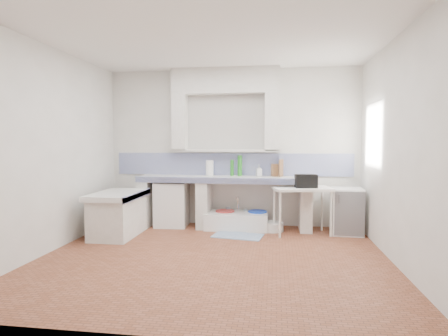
# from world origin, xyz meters

# --- Properties ---
(floor) EXTENTS (4.50, 4.50, 0.00)m
(floor) POSITION_xyz_m (0.00, 0.00, 0.00)
(floor) COLOR brown
(floor) RESTS_ON ground
(ceiling) EXTENTS (4.50, 4.50, 0.00)m
(ceiling) POSITION_xyz_m (0.00, 0.00, 2.80)
(ceiling) COLOR white
(ceiling) RESTS_ON ground
(wall_back) EXTENTS (4.50, 0.00, 4.50)m
(wall_back) POSITION_xyz_m (0.00, 2.00, 1.40)
(wall_back) COLOR white
(wall_back) RESTS_ON ground
(wall_front) EXTENTS (4.50, 0.00, 4.50)m
(wall_front) POSITION_xyz_m (0.00, -2.00, 1.40)
(wall_front) COLOR white
(wall_front) RESTS_ON ground
(wall_left) EXTENTS (0.00, 4.50, 4.50)m
(wall_left) POSITION_xyz_m (-2.25, 0.00, 1.40)
(wall_left) COLOR white
(wall_left) RESTS_ON ground
(wall_right) EXTENTS (0.00, 4.50, 4.50)m
(wall_right) POSITION_xyz_m (2.25, 0.00, 1.40)
(wall_right) COLOR white
(wall_right) RESTS_ON ground
(alcove_mass) EXTENTS (1.90, 0.25, 0.45)m
(alcove_mass) POSITION_xyz_m (-0.10, 1.88, 2.58)
(alcove_mass) COLOR white
(alcove_mass) RESTS_ON ground
(window_frame) EXTENTS (0.35, 0.86, 1.06)m
(window_frame) POSITION_xyz_m (2.42, 1.20, 1.60)
(window_frame) COLOR #3A1F12
(window_frame) RESTS_ON ground
(lace_valance) EXTENTS (0.01, 0.84, 0.24)m
(lace_valance) POSITION_xyz_m (2.28, 1.20, 1.98)
(lace_valance) COLOR white
(lace_valance) RESTS_ON ground
(counter_slab) EXTENTS (3.00, 0.60, 0.08)m
(counter_slab) POSITION_xyz_m (-0.10, 1.70, 0.86)
(counter_slab) COLOR white
(counter_slab) RESTS_ON ground
(counter_lip) EXTENTS (3.00, 0.04, 0.10)m
(counter_lip) POSITION_xyz_m (-0.10, 1.42, 0.86)
(counter_lip) COLOR navy
(counter_lip) RESTS_ON ground
(counter_pier_left) EXTENTS (0.20, 0.55, 0.82)m
(counter_pier_left) POSITION_xyz_m (-1.50, 1.70, 0.41)
(counter_pier_left) COLOR white
(counter_pier_left) RESTS_ON ground
(counter_pier_mid) EXTENTS (0.20, 0.55, 0.82)m
(counter_pier_mid) POSITION_xyz_m (-0.45, 1.70, 0.41)
(counter_pier_mid) COLOR white
(counter_pier_mid) RESTS_ON ground
(counter_pier_right) EXTENTS (0.20, 0.55, 0.82)m
(counter_pier_right) POSITION_xyz_m (1.30, 1.70, 0.41)
(counter_pier_right) COLOR white
(counter_pier_right) RESTS_ON ground
(peninsula_top) EXTENTS (0.70, 1.10, 0.08)m
(peninsula_top) POSITION_xyz_m (-1.70, 0.90, 0.66)
(peninsula_top) COLOR white
(peninsula_top) RESTS_ON ground
(peninsula_base) EXTENTS (0.60, 1.00, 0.62)m
(peninsula_base) POSITION_xyz_m (-1.70, 0.90, 0.31)
(peninsula_base) COLOR white
(peninsula_base) RESTS_ON ground
(peninsula_lip) EXTENTS (0.04, 1.10, 0.10)m
(peninsula_lip) POSITION_xyz_m (-1.37, 0.90, 0.66)
(peninsula_lip) COLOR navy
(peninsula_lip) RESTS_ON ground
(backsplash) EXTENTS (4.27, 0.03, 0.40)m
(backsplash) POSITION_xyz_m (0.00, 1.99, 1.10)
(backsplash) COLOR navy
(backsplash) RESTS_ON ground
(stove) EXTENTS (0.58, 0.56, 0.79)m
(stove) POSITION_xyz_m (-1.04, 1.71, 0.39)
(stove) COLOR white
(stove) RESTS_ON ground
(sink) EXTENTS (1.07, 0.59, 0.26)m
(sink) POSITION_xyz_m (0.13, 1.66, 0.13)
(sink) COLOR white
(sink) RESTS_ON ground
(side_table) EXTENTS (1.01, 0.70, 0.04)m
(side_table) POSITION_xyz_m (1.22, 1.42, 0.38)
(side_table) COLOR white
(side_table) RESTS_ON ground
(fridge) EXTENTS (0.51, 0.51, 0.75)m
(fridge) POSITION_xyz_m (1.95, 1.54, 0.37)
(fridge) COLOR white
(fridge) RESTS_ON ground
(bucket_red) EXTENTS (0.43, 0.43, 0.31)m
(bucket_red) POSITION_xyz_m (-0.08, 1.68, 0.15)
(bucket_red) COLOR #BC3330
(bucket_red) RESTS_ON ground
(bucket_orange) EXTENTS (0.38, 0.38, 0.27)m
(bucket_orange) POSITION_xyz_m (0.19, 1.54, 0.13)
(bucket_orange) COLOR #D3610C
(bucket_orange) RESTS_ON ground
(bucket_blue) EXTENTS (0.38, 0.38, 0.31)m
(bucket_blue) POSITION_xyz_m (0.49, 1.72, 0.15)
(bucket_blue) COLOR blue
(bucket_blue) RESTS_ON ground
(basin_white) EXTENTS (0.44, 0.44, 0.15)m
(basin_white) POSITION_xyz_m (0.74, 1.57, 0.07)
(basin_white) COLOR white
(basin_white) RESTS_ON ground
(water_bottle_a) EXTENTS (0.09, 0.09, 0.33)m
(water_bottle_a) POSITION_xyz_m (-0.04, 1.85, 0.17)
(water_bottle_a) COLOR silver
(water_bottle_a) RESTS_ON ground
(water_bottle_b) EXTENTS (0.11, 0.11, 0.31)m
(water_bottle_b) POSITION_xyz_m (0.28, 1.83, 0.15)
(water_bottle_b) COLOR silver
(water_bottle_b) RESTS_ON ground
(black_bag) EXTENTS (0.37, 0.24, 0.21)m
(black_bag) POSITION_xyz_m (1.28, 1.38, 0.88)
(black_bag) COLOR black
(black_bag) RESTS_ON side_table
(green_bottle_a) EXTENTS (0.07, 0.07, 0.29)m
(green_bottle_a) POSITION_xyz_m (0.03, 1.85, 1.04)
(green_bottle_a) COLOR #22751F
(green_bottle_a) RESTS_ON counter_slab
(green_bottle_b) EXTENTS (0.11, 0.11, 0.37)m
(green_bottle_b) POSITION_xyz_m (0.16, 1.85, 1.08)
(green_bottle_b) COLOR #22751F
(green_bottle_b) RESTS_ON counter_slab
(knife_block) EXTENTS (0.13, 0.12, 0.22)m
(knife_block) POSITION_xyz_m (0.78, 1.85, 1.01)
(knife_block) COLOR brown
(knife_block) RESTS_ON counter_slab
(cutting_board) EXTENTS (0.08, 0.22, 0.30)m
(cutting_board) POSITION_xyz_m (0.89, 1.85, 1.05)
(cutting_board) COLOR brown
(cutting_board) RESTS_ON counter_slab
(paper_towel) EXTENTS (0.15, 0.15, 0.27)m
(paper_towel) POSITION_xyz_m (-0.38, 1.85, 1.04)
(paper_towel) COLOR white
(paper_towel) RESTS_ON counter_slab
(soap_bottle) EXTENTS (0.11, 0.11, 0.20)m
(soap_bottle) POSITION_xyz_m (0.50, 1.85, 1.00)
(soap_bottle) COLOR white
(soap_bottle) RESTS_ON counter_slab
(rug) EXTENTS (0.84, 0.57, 0.01)m
(rug) POSITION_xyz_m (0.20, 1.14, 0.01)
(rug) COLOR #2E558B
(rug) RESTS_ON ground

